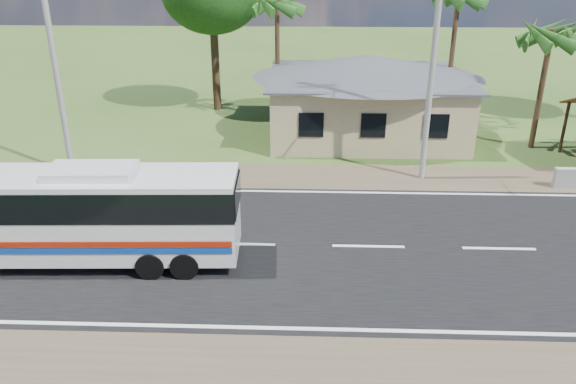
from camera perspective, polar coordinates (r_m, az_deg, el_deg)
ground at (r=19.82m, az=8.16°, el=-5.54°), size 120.00×120.00×0.00m
road at (r=19.82m, az=8.16°, el=-5.51°), size 120.00×16.00×0.03m
house at (r=31.17m, az=8.00°, el=10.49°), size 12.40×10.00×5.00m
utility_poles at (r=24.51m, az=13.87°, el=13.99°), size 32.80×2.22×11.00m
palm_near at (r=30.80m, az=25.16°, el=14.23°), size 2.80×2.80×6.70m
palm_far at (r=33.41m, az=-1.13°, el=18.57°), size 2.80×2.80×7.70m
coach_bus at (r=19.18m, az=-21.38°, el=-1.64°), size 10.89×2.73×3.36m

